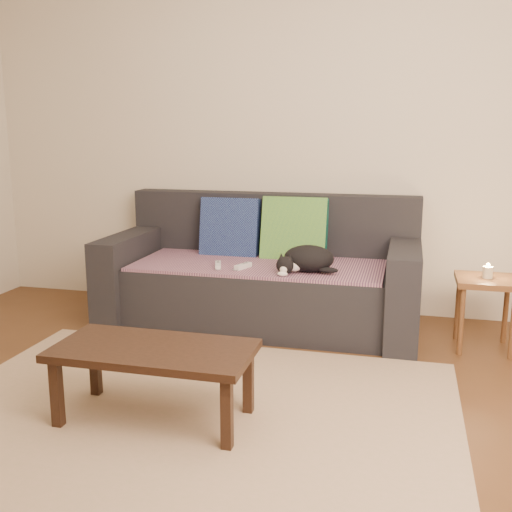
{
  "coord_description": "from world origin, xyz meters",
  "views": [
    {
      "loc": [
        0.95,
        -2.33,
        1.32
      ],
      "look_at": [
        0.05,
        1.2,
        0.55
      ],
      "focal_mm": 42.0,
      "sensor_mm": 36.0,
      "label": 1
    }
  ],
  "objects_px": {
    "wii_remote_a": "(218,265)",
    "wii_remote_b": "(243,266)",
    "sofa": "(262,279)",
    "side_table": "(486,291)",
    "coffee_table": "(154,356)",
    "cat": "(307,259)"
  },
  "relations": [
    {
      "from": "sofa",
      "to": "wii_remote_b",
      "type": "relative_size",
      "value": 14.0
    },
    {
      "from": "wii_remote_a",
      "to": "coffee_table",
      "type": "relative_size",
      "value": 0.17
    },
    {
      "from": "wii_remote_b",
      "to": "wii_remote_a",
      "type": "bearing_deg",
      "value": 114.94
    },
    {
      "from": "wii_remote_b",
      "to": "coffee_table",
      "type": "xyz_separation_m",
      "value": [
        -0.07,
        -1.27,
        -0.14
      ]
    },
    {
      "from": "wii_remote_a",
      "to": "wii_remote_b",
      "type": "bearing_deg",
      "value": -103.39
    },
    {
      "from": "sofa",
      "to": "coffee_table",
      "type": "height_order",
      "value": "sofa"
    },
    {
      "from": "cat",
      "to": "wii_remote_b",
      "type": "relative_size",
      "value": 2.59
    },
    {
      "from": "sofa",
      "to": "wii_remote_a",
      "type": "height_order",
      "value": "sofa"
    },
    {
      "from": "wii_remote_b",
      "to": "side_table",
      "type": "bearing_deg",
      "value": -65.81
    },
    {
      "from": "side_table",
      "to": "sofa",
      "type": "bearing_deg",
      "value": 173.11
    },
    {
      "from": "wii_remote_a",
      "to": "wii_remote_b",
      "type": "height_order",
      "value": "same"
    },
    {
      "from": "sofa",
      "to": "side_table",
      "type": "xyz_separation_m",
      "value": [
        1.44,
        -0.17,
        0.06
      ]
    },
    {
      "from": "side_table",
      "to": "coffee_table",
      "type": "height_order",
      "value": "side_table"
    },
    {
      "from": "cat",
      "to": "wii_remote_a",
      "type": "height_order",
      "value": "cat"
    },
    {
      "from": "wii_remote_a",
      "to": "wii_remote_b",
      "type": "relative_size",
      "value": 1.0
    },
    {
      "from": "sofa",
      "to": "wii_remote_b",
      "type": "xyz_separation_m",
      "value": [
        -0.06,
        -0.27,
        0.15
      ]
    },
    {
      "from": "sofa",
      "to": "side_table",
      "type": "height_order",
      "value": "sofa"
    },
    {
      "from": "cat",
      "to": "side_table",
      "type": "relative_size",
      "value": 0.87
    },
    {
      "from": "wii_remote_a",
      "to": "side_table",
      "type": "height_order",
      "value": "wii_remote_a"
    },
    {
      "from": "cat",
      "to": "coffee_table",
      "type": "height_order",
      "value": "cat"
    },
    {
      "from": "sofa",
      "to": "side_table",
      "type": "relative_size",
      "value": 4.71
    },
    {
      "from": "sofa",
      "to": "cat",
      "type": "relative_size",
      "value": 5.41
    }
  ]
}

